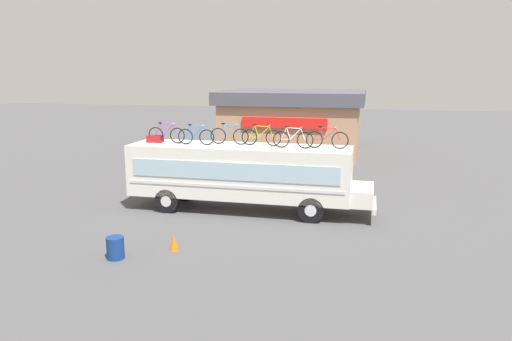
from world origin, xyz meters
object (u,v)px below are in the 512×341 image
(rooftop_bicycle_6, at_px, (327,139))
(rooftop_bicycle_3, at_px, (229,135))
(luggage_bag_1, at_px, (155,139))
(rooftop_bicycle_4, at_px, (261,137))
(traffic_cone, at_px, (174,242))
(rooftop_bicycle_5, at_px, (293,139))
(rooftop_bicycle_2, at_px, (196,136))
(rooftop_bicycle_1, at_px, (166,134))
(bus, at_px, (243,172))
(trash_bin, at_px, (115,248))

(rooftop_bicycle_6, bearing_deg, rooftop_bicycle_3, 177.60)
(luggage_bag_1, relative_size, rooftop_bicycle_4, 0.39)
(rooftop_bicycle_6, bearing_deg, traffic_cone, -131.31)
(rooftop_bicycle_4, relative_size, rooftop_bicycle_5, 1.03)
(rooftop_bicycle_2, bearing_deg, rooftop_bicycle_1, 172.60)
(rooftop_bicycle_2, bearing_deg, luggage_bag_1, 172.69)
(traffic_cone, bearing_deg, bus, 78.09)
(rooftop_bicycle_3, relative_size, traffic_cone, 2.98)
(rooftop_bicycle_4, bearing_deg, rooftop_bicycle_6, -3.18)
(bus, bearing_deg, rooftop_bicycle_6, 2.13)
(bus, distance_m, rooftop_bicycle_2, 2.65)
(rooftop_bicycle_1, distance_m, traffic_cone, 6.70)
(rooftop_bicycle_2, relative_size, rooftop_bicycle_6, 0.94)
(rooftop_bicycle_1, bearing_deg, traffic_cone, -65.29)
(rooftop_bicycle_5, height_order, traffic_cone, rooftop_bicycle_5)
(rooftop_bicycle_1, relative_size, rooftop_bicycle_5, 1.01)
(bus, xyz_separation_m, rooftop_bicycle_1, (-3.62, 0.05, 1.59))
(rooftop_bicycle_1, xyz_separation_m, trash_bin, (0.86, -6.58, -2.99))
(luggage_bag_1, relative_size, traffic_cone, 1.17)
(rooftop_bicycle_5, relative_size, rooftop_bicycle_6, 0.96)
(rooftop_bicycle_3, distance_m, rooftop_bicycle_4, 1.48)
(rooftop_bicycle_1, xyz_separation_m, traffic_cone, (2.49, -5.41, -3.08))
(rooftop_bicycle_2, relative_size, rooftop_bicycle_3, 0.96)
(bus, relative_size, rooftop_bicycle_2, 6.44)
(trash_bin, bearing_deg, rooftop_bicycle_4, 62.54)
(traffic_cone, bearing_deg, rooftop_bicycle_6, 48.69)
(rooftop_bicycle_4, distance_m, trash_bin, 8.26)
(rooftop_bicycle_3, distance_m, rooftop_bicycle_5, 3.00)
(luggage_bag_1, relative_size, rooftop_bicycle_2, 0.41)
(luggage_bag_1, relative_size, rooftop_bicycle_5, 0.40)
(bus, relative_size, trash_bin, 14.38)
(rooftop_bicycle_5, bearing_deg, luggage_bag_1, 177.86)
(rooftop_bicycle_2, distance_m, traffic_cone, 6.13)
(rooftop_bicycle_1, xyz_separation_m, rooftop_bicycle_6, (7.32, 0.09, 0.01))
(traffic_cone, bearing_deg, rooftop_bicycle_3, 85.60)
(rooftop_bicycle_1, bearing_deg, rooftop_bicycle_2, -7.40)
(rooftop_bicycle_6, relative_size, traffic_cone, 3.03)
(luggage_bag_1, height_order, traffic_cone, luggage_bag_1)
(luggage_bag_1, height_order, rooftop_bicycle_1, rooftop_bicycle_1)
(bus, xyz_separation_m, rooftop_bicycle_5, (2.27, -0.12, 1.59))
(rooftop_bicycle_1, relative_size, traffic_cone, 2.96)
(rooftop_bicycle_6, height_order, trash_bin, rooftop_bicycle_6)
(rooftop_bicycle_3, height_order, rooftop_bicycle_6, same)
(luggage_bag_1, height_order, rooftop_bicycle_4, rooftop_bicycle_4)
(rooftop_bicycle_2, relative_size, traffic_cone, 2.85)
(rooftop_bicycle_1, xyz_separation_m, rooftop_bicycle_4, (4.41, 0.25, -0.00))
(bus, bearing_deg, rooftop_bicycle_1, 179.22)
(bus, relative_size, rooftop_bicycle_3, 6.16)
(bus, xyz_separation_m, luggage_bag_1, (-4.22, 0.12, 1.36))
(rooftop_bicycle_1, relative_size, rooftop_bicycle_3, 0.99)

